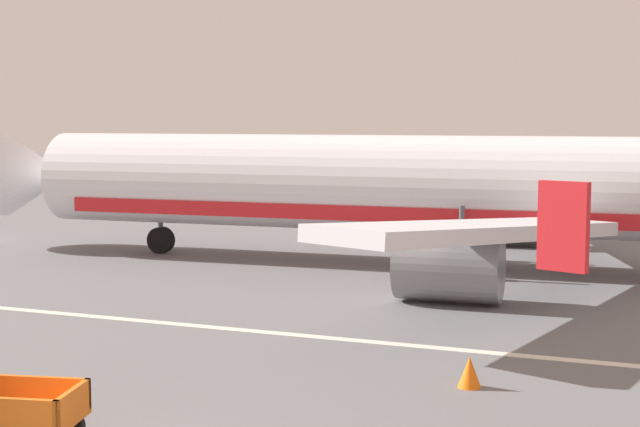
{
  "coord_description": "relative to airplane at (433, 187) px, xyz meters",
  "views": [
    {
      "loc": [
        7.98,
        -11.51,
        5.75
      ],
      "look_at": [
        -2.31,
        14.86,
        2.8
      ],
      "focal_mm": 52.92,
      "sensor_mm": 36.0,
      "label": 1
    }
  ],
  "objects": [
    {
      "name": "baggage_cart_second_in_row",
      "position": [
        -1.97,
        -21.77,
        -2.45
      ],
      "size": [
        3.63,
        1.91,
        1.07
      ],
      "color": "orange",
      "rests_on": "ground"
    },
    {
      "name": "apron_stripe",
      "position": [
        0.94,
        -12.27,
        -3.05
      ],
      "size": [
        120.0,
        0.36,
        0.01
      ],
      "primitive_type": "cube",
      "color": "silver",
      "rests_on": "ground"
    },
    {
      "name": "traffic_cone_near_plane",
      "position": [
        4.78,
        -15.32,
        -2.72
      ],
      "size": [
        0.51,
        0.51,
        0.67
      ],
      "primitive_type": "cone",
      "color": "orange",
      "rests_on": "ground"
    },
    {
      "name": "airplane",
      "position": [
        0.0,
        0.0,
        0.0
      ],
      "size": [
        37.64,
        30.25,
        11.34
      ],
      "color": "silver",
      "rests_on": "ground"
    },
    {
      "name": "grass_strip",
      "position": [
        0.94,
        39.79,
        -3.02
      ],
      "size": [
        220.0,
        28.0,
        0.06
      ],
      "primitive_type": "cube",
      "color": "#477A38",
      "rests_on": "ground"
    }
  ]
}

